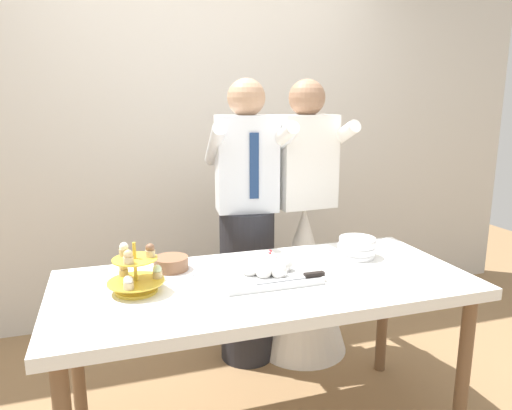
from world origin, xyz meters
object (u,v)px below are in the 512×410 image
object	(u,v)px
round_cake	(171,265)
person_groom	(247,239)
main_cake_tray	(267,269)
person_bride	(303,260)
plate_stack	(357,248)
cupcake_stand	(136,273)
dessert_table	(266,295)

from	to	relation	value
round_cake	person_groom	xyz separation A→B (m)	(0.50, 0.48, -0.06)
main_cake_tray	person_bride	bearing A→B (deg)	55.08
plate_stack	cupcake_stand	bearing A→B (deg)	-173.80
main_cake_tray	person_groom	size ratio (longest dim) A/B	0.26
cupcake_stand	round_cake	distance (m)	0.26
cupcake_stand	round_cake	xyz separation A→B (m)	(0.17, 0.19, -0.05)
dessert_table	cupcake_stand	world-z (taller)	cupcake_stand
dessert_table	person_groom	bearing A→B (deg)	79.88
plate_stack	person_bride	world-z (taller)	person_bride
plate_stack	person_bride	xyz separation A→B (m)	(-0.05, 0.55, -0.24)
person_bride	dessert_table	bearing A→B (deg)	-124.83
dessert_table	person_bride	size ratio (longest dim) A/B	1.08
plate_stack	person_groom	bearing A→B (deg)	125.94
round_cake	main_cake_tray	bearing A→B (deg)	-26.99
plate_stack	person_bride	size ratio (longest dim) A/B	0.11
dessert_table	person_groom	world-z (taller)	person_groom
cupcake_stand	plate_stack	size ratio (longest dim) A/B	1.23
dessert_table	cupcake_stand	xyz separation A→B (m)	(-0.54, 0.03, 0.15)
cupcake_stand	plate_stack	distance (m)	1.08
round_cake	person_groom	bearing A→B (deg)	43.64
cupcake_stand	round_cake	bearing A→B (deg)	49.07
main_cake_tray	person_groom	distance (m)	0.69
cupcake_stand	person_bride	distance (m)	1.25
dessert_table	main_cake_tray	world-z (taller)	main_cake_tray
cupcake_stand	main_cake_tray	world-z (taller)	cupcake_stand
dessert_table	main_cake_tray	bearing A→B (deg)	58.61
dessert_table	round_cake	distance (m)	0.45
plate_stack	dessert_table	bearing A→B (deg)	-164.61
main_cake_tray	person_groom	world-z (taller)	person_groom
dessert_table	cupcake_stand	distance (m)	0.57
round_cake	person_bride	size ratio (longest dim) A/B	0.14
round_cake	person_groom	world-z (taller)	person_groom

